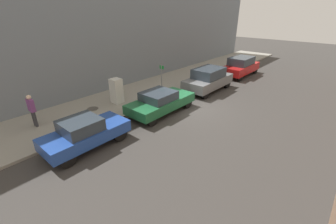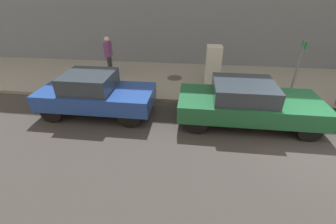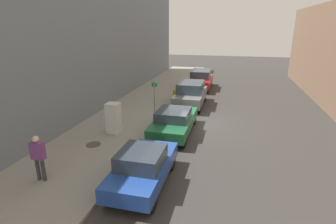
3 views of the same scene
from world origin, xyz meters
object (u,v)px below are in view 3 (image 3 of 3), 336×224
Objects in this scene: parked_hatchback_blue at (143,167)px; parked_sedan_green at (174,121)px; fire_hydrant at (174,94)px; discarded_refrigerator at (114,118)px; parked_suv_gray at (191,94)px; parked_suv_red at (201,79)px; pedestrian_walking_far at (38,155)px; street_sign_post at (155,97)px.

parked_sedan_green is at bearing 90.00° from parked_hatchback_blue.
parked_sedan_green is at bearing -77.24° from fire_hydrant.
discarded_refrigerator is 7.07m from parked_suv_gray.
parked_suv_red reaches higher than parked_hatchback_blue.
discarded_refrigerator is 0.36× the size of parked_sedan_green.
parked_hatchback_blue reaches higher than fire_hydrant.
pedestrian_walking_far reaches higher than parked_suv_red.
discarded_refrigerator is at bearing -163.20° from parked_sedan_green.
fire_hydrant is at bearing 78.69° from discarded_refrigerator.
pedestrian_walking_far is (-2.13, -12.65, 0.67)m from fire_hydrant.
parked_hatchback_blue is at bearing -76.50° from street_sign_post.
discarded_refrigerator is 4.97m from pedestrian_walking_far.
fire_hydrant is (0.15, 4.83, -0.91)m from street_sign_post.
street_sign_post reaches higher than parked_sedan_green.
parked_suv_gray reaches higher than parked_suv_red.
parked_sedan_green is at bearing -49.24° from street_sign_post.
street_sign_post is 0.51× the size of parked_suv_gray.
parked_hatchback_blue is at bearing -53.29° from discarded_refrigerator.
discarded_refrigerator is 0.35× the size of parked_suv_red.
discarded_refrigerator is 3.24m from street_sign_post.
street_sign_post reaches higher than parked_suv_red.
parked_suv_red is at bearing 57.83° from pedestrian_walking_far.
street_sign_post is 0.51× the size of parked_sedan_green.
parked_hatchback_blue is (1.68, -7.01, -0.66)m from street_sign_post.
fire_hydrant is 0.16× the size of parked_sedan_green.
parked_suv_red is (-0.00, 5.78, -0.01)m from parked_suv_gray.
discarded_refrigerator is 5.15m from parked_hatchback_blue.
parked_suv_gray is (0.00, 5.43, 0.19)m from parked_sedan_green.
parked_suv_gray is (0.00, 10.49, 0.16)m from parked_hatchback_blue.
parked_hatchback_blue is at bearing -90.00° from parked_sedan_green.
parked_suv_gray is (1.54, -1.35, 0.41)m from fire_hydrant.
street_sign_post is at bearing 103.50° from parked_hatchback_blue.
parked_sedan_green is (3.08, 0.93, -0.22)m from discarded_refrigerator.
street_sign_post is 1.28× the size of pedestrian_walking_far.
discarded_refrigerator reaches higher than fire_hydrant.
fire_hydrant is 0.41× the size of pedestrian_walking_far.
street_sign_post is at bearing -100.30° from parked_suv_red.
pedestrian_walking_far is 11.88m from parked_suv_gray.
pedestrian_walking_far is 6.93m from parked_sedan_green.
pedestrian_walking_far is at bearing -122.05° from parked_sedan_green.
fire_hydrant is at bearing 88.27° from street_sign_post.
pedestrian_walking_far is at bearing -96.84° from discarded_refrigerator.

